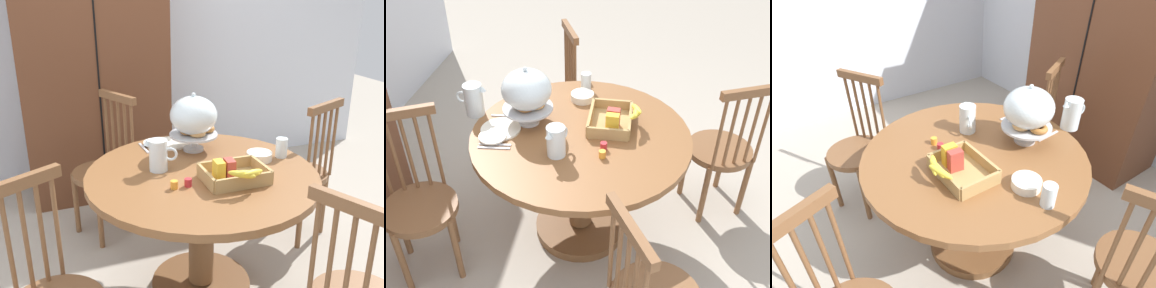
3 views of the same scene
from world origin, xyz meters
The scene contains 18 objects.
ground_plane centered at (0.00, 0.00, 0.00)m, with size 10.00×10.00×0.00m, color #A89E8E.
dining_table centered at (-0.06, -0.01, 0.53)m, with size 1.20×1.20×0.74m.
windsor_chair_near_window centered at (0.28, -0.85, 0.45)m, with size 0.44×0.44×0.97m.
windsor_chair_by_cabinet centered at (0.78, 0.32, 0.45)m, with size 0.44×0.44×0.97m.
windsor_chair_facing_door centered at (-0.45, 0.80, 0.45)m, with size 0.45×0.45×0.97m.
pastry_stand_with_dome centered at (0.01, 0.29, 0.94)m, with size 0.28×0.28×0.34m.
orange_juice_pitcher centered at (-0.26, 0.08, 0.82)m, with size 0.17×0.10×0.17m.
milk_pitcher centered at (0.05, 0.62, 0.83)m, with size 0.11×0.19×0.19m.
cereal_basket centered at (0.04, -0.18, 0.78)m, with size 0.32×0.30×0.12m.
china_plate_large centered at (-0.09, 0.43, 0.75)m, with size 0.22×0.22×0.01m, color white.
china_plate_small centered at (-0.18, 0.44, 0.76)m, with size 0.15×0.15×0.01m, color white.
cereal_bowl centered at (0.30, 0.03, 0.76)m, with size 0.14×0.14×0.04m, color white.
drinking_glass centered at (0.43, 0.02, 0.80)m, with size 0.06×0.06×0.11m, color silver.
jam_jar_strawberry centered at (-0.18, -0.15, 0.76)m, with size 0.04×0.04×0.04m, color #B7282D.
jam_jar_apricot centered at (-0.25, -0.15, 0.76)m, with size 0.04×0.04×0.04m, color orange.
table_knife centered at (-0.23, 0.42, 0.74)m, with size 0.17×0.01×0.01m, color silver.
dinner_fork centered at (-0.26, 0.41, 0.74)m, with size 0.17×0.01×0.01m, color silver.
soup_spoon centered at (0.05, 0.44, 0.74)m, with size 0.17×0.01×0.01m, color silver.
Camera 2 is at (-2.04, -0.29, 2.13)m, focal length 41.86 mm.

